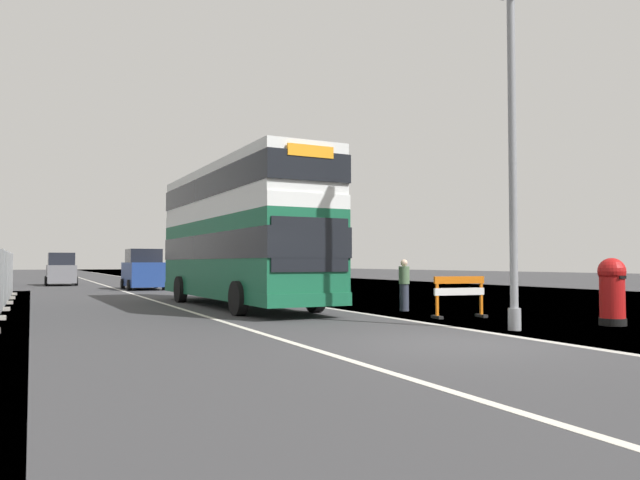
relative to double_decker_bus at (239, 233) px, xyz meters
name	(u,v)px	position (x,y,z in m)	size (l,w,h in m)	color
ground	(483,344)	(1.34, -11.05, -2.62)	(140.00, 280.00, 0.10)	#38383A
double_decker_bus	(239,233)	(0.00, 0.00, 0.00)	(2.98, 11.51, 4.83)	#145638
lamppost_foreground	(513,166)	(3.29, -9.83, 1.15)	(0.29, 0.70, 7.90)	gray
red_pillar_postbox	(612,288)	(6.22, -10.04, -1.67)	(0.65, 0.65, 1.64)	black
roadworks_barrier	(459,292)	(4.15, -6.83, -1.86)	(1.58, 0.63, 1.15)	orange
construction_site_fence	(5,280)	(-7.32, 3.05, -1.63)	(0.44, 17.20, 1.97)	#A8AAAD
car_oncoming_near	(143,270)	(-0.70, 15.41, -1.49)	(2.09, 4.19, 2.31)	navy
car_receding_mid	(61,270)	(-4.69, 24.25, -1.55)	(1.97, 4.17, 2.20)	slate
pedestrian_at_kerb	(404,285)	(4.10, -4.17, -1.75)	(0.34, 0.34, 1.63)	#2D3342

